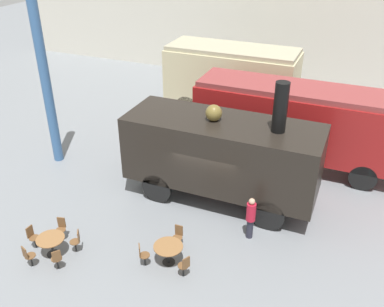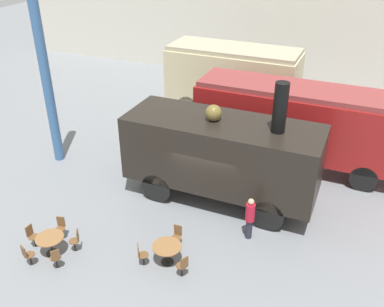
# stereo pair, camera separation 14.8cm
# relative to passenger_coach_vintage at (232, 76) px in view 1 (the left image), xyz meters

# --- Properties ---
(ground_plane) EXTENTS (80.00, 80.00, 0.00)m
(ground_plane) POSITION_rel_passenger_coach_vintage_xyz_m (1.99, -8.74, -2.44)
(ground_plane) COLOR gray
(backdrop_wall) EXTENTS (44.00, 0.15, 9.00)m
(backdrop_wall) POSITION_rel_passenger_coach_vintage_xyz_m (1.99, 7.08, 2.06)
(backdrop_wall) COLOR beige
(backdrop_wall) RESTS_ON ground_plane
(passenger_coach_vintage) EXTENTS (7.23, 2.86, 4.06)m
(passenger_coach_vintage) POSITION_rel_passenger_coach_vintage_xyz_m (0.00, 0.00, 0.00)
(passenger_coach_vintage) COLOR beige
(passenger_coach_vintage) RESTS_ON ground_plane
(streamlined_locomotive) EXTENTS (11.74, 2.52, 3.79)m
(streamlined_locomotive) POSITION_rel_passenger_coach_vintage_xyz_m (5.48, -4.05, -0.21)
(streamlined_locomotive) COLOR maroon
(streamlined_locomotive) RESTS_ON ground_plane
(steam_locomotive) EXTENTS (7.64, 2.71, 5.33)m
(steam_locomotive) POSITION_rel_passenger_coach_vintage_xyz_m (2.27, -8.09, -0.29)
(steam_locomotive) COLOR black
(steam_locomotive) RESTS_ON ground_plane
(cafe_table_near) EXTENTS (1.00, 1.00, 0.71)m
(cafe_table_near) POSITION_rel_passenger_coach_vintage_xyz_m (1.92, -12.40, -1.85)
(cafe_table_near) COLOR black
(cafe_table_near) RESTS_ON ground_plane
(cafe_table_mid) EXTENTS (0.96, 0.96, 0.70)m
(cafe_table_mid) POSITION_rel_passenger_coach_vintage_xyz_m (-1.96, -13.59, -1.87)
(cafe_table_mid) COLOR black
(cafe_table_mid) RESTS_ON ground_plane
(cafe_chair_0) EXTENTS (0.40, 0.39, 0.87)m
(cafe_chair_0) POSITION_rel_passenger_coach_vintage_xyz_m (2.69, -12.81, -1.93)
(cafe_chair_0) COLOR black
(cafe_chair_0) RESTS_ON ground_plane
(cafe_chair_1) EXTENTS (0.36, 0.36, 0.87)m
(cafe_chair_1) POSITION_rel_passenger_coach_vintage_xyz_m (1.89, -11.53, -1.93)
(cafe_chair_1) COLOR black
(cafe_chair_1) RESTS_ON ground_plane
(cafe_chair_2) EXTENTS (0.40, 0.39, 0.87)m
(cafe_chair_2) POSITION_rel_passenger_coach_vintage_xyz_m (1.18, -12.87, -1.93)
(cafe_chair_2) COLOR black
(cafe_chair_2) RESTS_ON ground_plane
(cafe_chair_3) EXTENTS (0.38, 0.39, 0.87)m
(cafe_chair_3) POSITION_rel_passenger_coach_vintage_xyz_m (-2.27, -14.39, -1.93)
(cafe_chair_3) COLOR black
(cafe_chair_3) RESTS_ON ground_plane
(cafe_chair_4) EXTENTS (0.41, 0.40, 0.87)m
(cafe_chair_4) POSITION_rel_passenger_coach_vintage_xyz_m (-1.30, -14.13, -1.93)
(cafe_chair_4) COLOR black
(cafe_chair_4) RESTS_ON ground_plane
(cafe_chair_5) EXTENTS (0.40, 0.39, 0.87)m
(cafe_chair_5) POSITION_rel_passenger_coach_vintage_xyz_m (-1.24, -13.13, -1.93)
(cafe_chair_5) COLOR black
(cafe_chair_5) RESTS_ON ground_plane
(cafe_chair_6) EXTENTS (0.36, 0.38, 0.87)m
(cafe_chair_6) POSITION_rel_passenger_coach_vintage_xyz_m (-2.18, -12.76, -1.93)
(cafe_chair_6) COLOR black
(cafe_chair_6) RESTS_ON ground_plane
(cafe_chair_7) EXTENTS (0.36, 0.36, 0.87)m
(cafe_chair_7) POSITION_rel_passenger_coach_vintage_xyz_m (-2.81, -13.54, -1.93)
(cafe_chair_7) COLOR black
(cafe_chair_7) RESTS_ON ground_plane
(visitor_person) EXTENTS (0.34, 0.34, 1.70)m
(visitor_person) POSITION_rel_passenger_coach_vintage_xyz_m (4.07, -10.07, -1.52)
(visitor_person) COLOR #262633
(visitor_person) RESTS_ON ground_plane
(support_pillar) EXTENTS (0.44, 0.44, 8.00)m
(support_pillar) POSITION_rel_passenger_coach_vintage_xyz_m (-6.01, -8.08, 1.56)
(support_pillar) COLOR #386093
(support_pillar) RESTS_ON ground_plane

